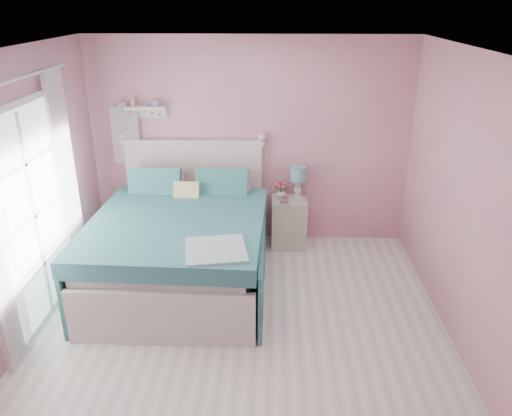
# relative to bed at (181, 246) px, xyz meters

# --- Properties ---
(floor) EXTENTS (4.50, 4.50, 0.00)m
(floor) POSITION_rel_bed_xyz_m (0.72, -1.09, -0.43)
(floor) COLOR silver
(floor) RESTS_ON ground
(room_shell) EXTENTS (4.50, 4.50, 4.50)m
(room_shell) POSITION_rel_bed_xyz_m (0.72, -1.09, 1.15)
(room_shell) COLOR #C47C95
(room_shell) RESTS_ON floor
(bed) EXTENTS (1.89, 2.35, 1.35)m
(bed) POSITION_rel_bed_xyz_m (0.00, 0.00, 0.00)
(bed) COLOR silver
(bed) RESTS_ON floor
(nightstand) EXTENTS (0.44, 0.44, 0.64)m
(nightstand) POSITION_rel_bed_xyz_m (1.23, 0.92, -0.11)
(nightstand) COLOR beige
(nightstand) RESTS_ON floor
(table_lamp) EXTENTS (0.21, 0.21, 0.41)m
(table_lamp) POSITION_rel_bed_xyz_m (1.33, 1.00, 0.49)
(table_lamp) COLOR white
(table_lamp) RESTS_ON nightstand
(vase) EXTENTS (0.16, 0.16, 0.14)m
(vase) POSITION_rel_bed_xyz_m (1.11, 0.96, 0.27)
(vase) COLOR white
(vase) RESTS_ON nightstand
(teacup) EXTENTS (0.12, 0.12, 0.08)m
(teacup) POSITION_rel_bed_xyz_m (1.15, 0.80, 0.24)
(teacup) COLOR #C08090
(teacup) RESTS_ON nightstand
(roses) EXTENTS (0.14, 0.11, 0.12)m
(roses) POSITION_rel_bed_xyz_m (1.11, 0.95, 0.38)
(roses) COLOR #C7446B
(roses) RESTS_ON vase
(wall_shelf) EXTENTS (0.50, 0.15, 0.25)m
(wall_shelf) POSITION_rel_bed_xyz_m (-0.55, 1.10, 1.30)
(wall_shelf) COLOR silver
(wall_shelf) RESTS_ON room_shell
(hanging_dress) EXTENTS (0.34, 0.03, 0.72)m
(hanging_dress) POSITION_rel_bed_xyz_m (-0.83, 1.09, 0.97)
(hanging_dress) COLOR white
(hanging_dress) RESTS_ON room_shell
(french_door) EXTENTS (0.04, 1.32, 2.16)m
(french_door) POSITION_rel_bed_xyz_m (-1.25, -0.69, 0.64)
(french_door) COLOR silver
(french_door) RESTS_ON floor
(curtain_far) EXTENTS (0.04, 0.40, 2.32)m
(curtain_far) POSITION_rel_bed_xyz_m (-1.20, 0.06, 0.75)
(curtain_far) COLOR white
(curtain_far) RESTS_ON floor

